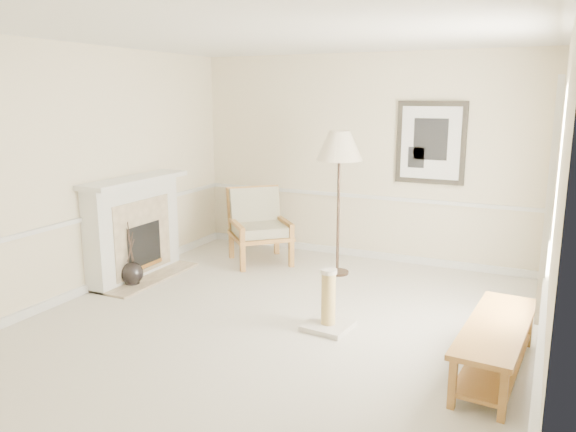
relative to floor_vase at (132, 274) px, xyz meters
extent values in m
plane|color=silver|center=(2.15, -0.28, -0.15)|extent=(5.50, 5.50, 0.00)
cube|color=beige|center=(2.15, 2.47, 1.30)|extent=(5.00, 0.04, 2.90)
cube|color=beige|center=(2.15, -3.03, 1.30)|extent=(5.00, 0.04, 2.90)
cube|color=beige|center=(-0.35, -0.28, 1.30)|extent=(0.04, 5.50, 2.90)
cube|color=beige|center=(4.65, -0.28, 1.30)|extent=(0.04, 5.50, 2.90)
cube|color=white|center=(2.15, -0.28, 2.75)|extent=(5.00, 5.50, 0.04)
cube|color=white|center=(2.15, 2.45, -0.10)|extent=(4.95, 0.04, 0.10)
cube|color=white|center=(2.15, 2.45, 0.75)|extent=(4.95, 0.04, 0.05)
cube|color=white|center=(4.61, 0.12, 1.35)|extent=(0.03, 1.20, 1.80)
cube|color=white|center=(4.60, 0.12, 1.35)|extent=(0.05, 1.34, 1.94)
cube|color=black|center=(3.10, 2.44, 1.55)|extent=(0.92, 0.04, 1.10)
cube|color=white|center=(3.10, 2.42, 1.55)|extent=(0.78, 0.01, 0.96)
cube|color=black|center=(3.10, 2.41, 1.60)|extent=(0.45, 0.01, 0.55)
cube|color=white|center=(-0.21, 0.32, 0.47)|extent=(0.28, 1.50, 1.25)
cube|color=white|center=(-0.16, 0.32, 1.13)|extent=(0.46, 1.64, 0.06)
cube|color=#C6B28E|center=(-0.06, 0.32, 0.40)|extent=(0.02, 1.05, 0.95)
cube|color=black|center=(-0.05, 0.32, 0.27)|extent=(0.02, 0.62, 0.58)
cube|color=#CB9043|center=(-0.05, 0.32, 0.01)|extent=(0.01, 0.66, 0.05)
cube|color=#C6B28E|center=(-0.05, 0.32, -0.14)|extent=(0.60, 1.50, 0.03)
sphere|color=black|center=(0.00, 0.00, 0.01)|extent=(0.28, 0.28, 0.28)
cylinder|color=black|center=(0.00, 0.00, -0.11)|extent=(0.18, 0.18, 0.08)
cylinder|color=black|center=(0.00, 0.00, 0.38)|extent=(0.03, 0.12, 0.44)
cylinder|color=black|center=(0.00, 0.00, 0.34)|extent=(0.04, 0.15, 0.36)
cylinder|color=black|center=(0.00, 0.00, 0.41)|extent=(0.02, 0.07, 0.52)
cube|color=#9E6233|center=(0.96, 1.09, 0.06)|extent=(0.09, 0.09, 0.42)
cube|color=#9E6233|center=(0.48, 1.59, 0.06)|extent=(0.09, 0.09, 0.42)
cube|color=#9E6233|center=(1.45, 1.56, 0.06)|extent=(0.09, 0.09, 0.42)
cube|color=#9E6233|center=(0.98, 2.06, 0.06)|extent=(0.09, 0.09, 0.42)
cube|color=#9E6233|center=(0.97, 1.58, 0.24)|extent=(1.10, 1.10, 0.06)
cube|color=#9E6233|center=(0.72, 1.83, 0.58)|extent=(0.69, 0.67, 0.61)
cube|color=#9E6233|center=(0.72, 1.34, 0.43)|extent=(0.58, 0.61, 0.06)
cube|color=#9E6233|center=(1.22, 1.81, 0.43)|extent=(0.58, 0.61, 0.06)
cube|color=silver|center=(0.97, 1.58, 0.34)|extent=(1.01, 1.01, 0.13)
cube|color=silver|center=(0.77, 1.78, 0.61)|extent=(0.67, 0.65, 0.54)
cylinder|color=black|center=(2.13, 1.56, -0.13)|extent=(0.31, 0.31, 0.03)
cylinder|color=black|center=(2.13, 1.56, 0.72)|extent=(0.04, 0.04, 1.70)
cone|color=beige|center=(2.13, 1.56, 1.55)|extent=(0.77, 0.77, 0.37)
cube|color=#9E6233|center=(4.30, -0.46, 0.28)|extent=(0.59, 1.61, 0.05)
cube|color=#9E6233|center=(4.30, -0.46, -0.04)|extent=(0.52, 1.50, 0.03)
cube|color=#9E6233|center=(4.07, -1.17, 0.05)|extent=(0.06, 0.06, 0.41)
cube|color=#9E6233|center=(4.43, -1.20, 0.05)|extent=(0.06, 0.06, 0.41)
cube|color=#9E6233|center=(4.17, 0.27, 0.05)|extent=(0.06, 0.06, 0.41)
cube|color=#9E6233|center=(4.53, 0.25, 0.05)|extent=(0.06, 0.06, 0.41)
cube|color=beige|center=(2.68, -0.18, -0.12)|extent=(0.49, 0.49, 0.06)
cylinder|color=tan|center=(2.68, -0.18, 0.17)|extent=(0.14, 0.14, 0.53)
cylinder|color=beige|center=(2.68, -0.18, 0.46)|extent=(0.17, 0.17, 0.04)
camera|label=1|loc=(4.60, -5.18, 2.17)|focal=35.00mm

